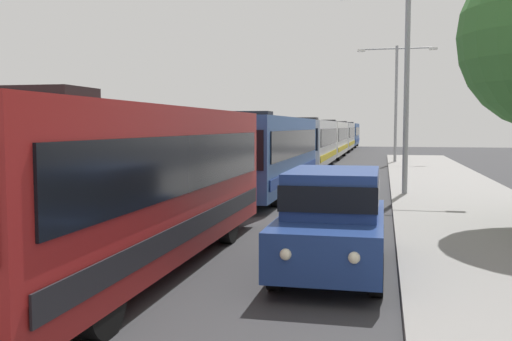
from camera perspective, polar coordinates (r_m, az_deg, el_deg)
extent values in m
cube|color=maroon|center=(10.93, -12.42, -1.00)|extent=(2.50, 10.55, 2.70)
cube|color=black|center=(10.43, -6.12, 0.76)|extent=(0.04, 9.70, 1.00)
cube|color=black|center=(11.50, -18.20, 0.90)|extent=(0.04, 9.70, 1.00)
cube|color=black|center=(10.56, -6.02, -5.48)|extent=(0.03, 10.02, 0.36)
cube|color=black|center=(8.14, -22.09, 7.04)|extent=(1.75, 0.90, 0.16)
cylinder|color=black|center=(7.79, -15.14, -12.24)|extent=(0.28, 1.00, 1.00)
cylinder|color=black|center=(13.42, -2.78, -5.07)|extent=(0.28, 1.00, 1.00)
cylinder|color=black|center=(14.15, -11.43, -4.66)|extent=(0.28, 1.00, 1.00)
cube|color=#284C8C|center=(23.20, 1.08, 1.91)|extent=(2.50, 12.27, 2.70)
cube|color=black|center=(22.97, 4.19, 2.75)|extent=(0.04, 11.29, 1.00)
cube|color=black|center=(23.47, -1.97, 2.80)|extent=(0.04, 11.29, 1.00)
cube|color=black|center=(17.21, -3.00, 2.04)|extent=(2.30, 0.04, 1.20)
cube|color=navy|center=(23.03, 4.20, -0.11)|extent=(0.03, 11.65, 0.36)
cube|color=black|center=(19.59, -1.07, 5.64)|extent=(1.75, 0.90, 0.16)
cylinder|color=black|center=(19.36, 2.03, -2.15)|extent=(0.28, 1.00, 1.00)
cylinder|color=black|center=(19.88, -4.22, -1.98)|extent=(0.28, 1.00, 1.00)
cylinder|color=black|center=(26.42, 4.87, -0.40)|extent=(0.28, 1.00, 1.00)
cylinder|color=black|center=(26.80, 0.20, -0.32)|extent=(0.28, 1.00, 1.00)
cube|color=silver|center=(36.65, 5.31, 2.81)|extent=(2.50, 11.18, 2.70)
cube|color=black|center=(36.50, 7.30, 3.34)|extent=(0.04, 10.29, 1.00)
cube|color=black|center=(36.82, 3.35, 3.38)|extent=(0.04, 10.29, 1.00)
cube|color=black|center=(31.08, 4.01, 3.09)|extent=(2.30, 0.04, 1.20)
cube|color=gold|center=(36.54, 7.30, 1.54)|extent=(0.03, 10.62, 0.36)
cube|color=black|center=(33.31, 4.60, 5.12)|extent=(1.75, 0.90, 0.16)
cylinder|color=black|center=(33.14, 6.43, 0.56)|extent=(0.28, 1.00, 1.00)
cylinder|color=black|center=(33.44, 2.68, 0.62)|extent=(0.28, 1.00, 1.00)
cylinder|color=black|center=(39.64, 7.44, 1.18)|extent=(0.28, 1.00, 1.00)
cylinder|color=black|center=(39.89, 4.29, 1.22)|extent=(0.28, 1.00, 1.00)
cube|color=silver|center=(49.41, 7.19, 3.21)|extent=(2.50, 12.10, 2.70)
cube|color=black|center=(49.30, 8.67, 3.59)|extent=(0.04, 11.13, 1.00)
cube|color=black|center=(49.54, 5.73, 3.63)|extent=(0.04, 11.13, 1.00)
cube|color=black|center=(43.36, 6.44, 3.45)|extent=(2.30, 0.04, 1.20)
cube|color=gold|center=(49.33, 8.66, 2.26)|extent=(0.03, 11.49, 0.36)
cube|color=black|center=(45.79, 6.78, 4.91)|extent=(1.75, 0.90, 0.16)
cylinder|color=black|center=(45.62, 8.11, 1.59)|extent=(0.28, 1.00, 1.00)
cylinder|color=black|center=(45.84, 5.37, 1.63)|extent=(0.28, 1.00, 1.00)
cylinder|color=black|center=(52.67, 8.71, 1.96)|extent=(0.28, 1.00, 1.00)
cylinder|color=black|center=(52.86, 6.33, 1.99)|extent=(0.28, 1.00, 1.00)
cube|color=silver|center=(62.81, 8.34, 3.44)|extent=(2.50, 11.58, 2.70)
cube|color=black|center=(62.72, 9.50, 3.75)|extent=(0.04, 10.66, 1.00)
cube|color=black|center=(62.91, 7.18, 3.78)|extent=(0.04, 10.66, 1.00)
cube|color=black|center=(57.01, 7.91, 3.66)|extent=(2.30, 0.04, 1.20)
cube|color=gold|center=(62.74, 9.50, 2.70)|extent=(0.03, 11.01, 0.36)
cube|color=black|center=(59.33, 8.10, 4.77)|extent=(1.75, 0.90, 0.16)
cylinder|color=black|center=(59.18, 9.13, 2.22)|extent=(0.28, 1.00, 1.00)
cylinder|color=black|center=(59.35, 7.01, 2.25)|extent=(0.28, 1.00, 1.00)
cylinder|color=black|center=(65.95, 9.48, 2.43)|extent=(0.28, 1.00, 1.00)
cylinder|color=black|center=(66.10, 7.58, 2.46)|extent=(0.28, 1.00, 1.00)
cube|color=#284C8C|center=(75.96, 9.07, 3.60)|extent=(2.50, 10.92, 2.70)
cube|color=black|center=(75.89, 10.03, 3.85)|extent=(0.04, 10.05, 1.00)
cube|color=black|center=(76.04, 8.11, 3.87)|extent=(0.04, 10.05, 1.00)
cube|color=black|center=(70.48, 8.80, 3.78)|extent=(2.30, 0.04, 1.20)
cube|color=navy|center=(75.91, 10.03, 2.98)|extent=(0.03, 10.37, 0.36)
cube|color=black|center=(72.68, 8.92, 4.69)|extent=(1.75, 0.90, 0.16)
cylinder|color=black|center=(72.54, 9.76, 2.60)|extent=(0.28, 1.00, 1.00)
cylinder|color=black|center=(72.68, 8.03, 2.63)|extent=(0.28, 1.00, 1.00)
cylinder|color=black|center=(78.92, 9.99, 2.74)|extent=(0.28, 1.00, 1.00)
cylinder|color=black|center=(79.05, 8.39, 2.76)|extent=(0.28, 1.00, 1.00)
cube|color=navy|center=(10.82, 7.58, -6.34)|extent=(1.84, 4.41, 0.80)
cube|color=navy|center=(10.85, 7.69, -2.04)|extent=(1.62, 2.56, 0.80)
cube|color=black|center=(10.85, 7.69, -2.04)|extent=(1.66, 2.65, 0.44)
sphere|color=#F9EFCC|center=(8.70, 2.94, -8.29)|extent=(0.18, 0.18, 0.18)
sphere|color=#F9EFCC|center=(8.59, 9.69, -8.50)|extent=(0.18, 0.18, 0.18)
cylinder|color=black|center=(9.68, 1.93, -9.71)|extent=(0.22, 0.70, 0.70)
cylinder|color=black|center=(9.52, 11.83, -10.04)|extent=(0.22, 0.70, 0.70)
cylinder|color=black|center=(12.31, 4.29, -6.66)|extent=(0.22, 0.70, 0.70)
cylinder|color=black|center=(12.19, 11.99, -6.85)|extent=(0.22, 0.70, 0.70)
cylinder|color=gray|center=(22.59, 14.66, 7.59)|extent=(0.20, 0.20, 7.74)
cylinder|color=gray|center=(42.79, 13.67, 6.40)|extent=(0.20, 0.20, 8.28)
cylinder|color=gray|center=(43.11, 12.08, 11.67)|extent=(2.49, 0.10, 0.10)
cube|color=silver|center=(43.14, 10.39, 11.58)|extent=(0.56, 0.28, 0.16)
cylinder|color=gray|center=(43.16, 15.46, 11.60)|extent=(2.49, 0.10, 0.10)
cube|color=silver|center=(43.23, 17.14, 11.44)|extent=(0.56, 0.28, 0.16)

